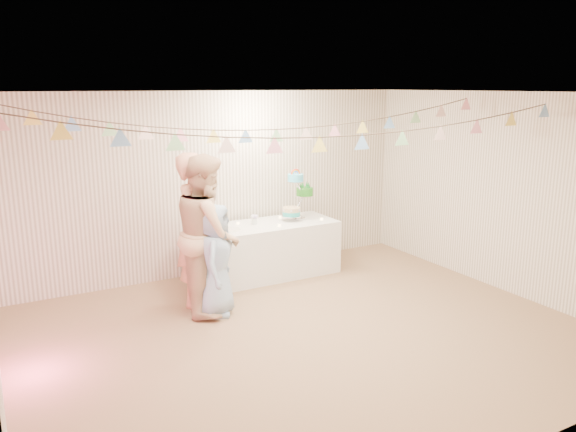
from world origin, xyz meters
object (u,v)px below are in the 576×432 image
cake_stand (298,196)px  person_adult_a (197,230)px  table (266,250)px  person_child (215,260)px  person_adult_b (207,234)px

cake_stand → person_adult_a: bearing=-162.0°
table → cake_stand: size_ratio=2.94×
person_child → person_adult_a: bearing=39.7°
person_adult_a → person_child: (0.06, -0.43, -0.28)m
person_adult_a → person_child: person_adult_a is taller
person_child → cake_stand: bearing=-28.1°
person_adult_b → person_adult_a: bearing=23.9°
person_adult_a → person_child: size_ratio=1.41×
cake_stand → person_child: bearing=-149.4°
person_adult_b → person_child: (0.03, -0.18, -0.28)m
person_adult_a → table: bearing=-26.7°
person_child → table: bearing=-18.9°
person_adult_b → table: bearing=-41.3°
cake_stand → person_adult_a: person_adult_a is taller
table → person_child: 1.52m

